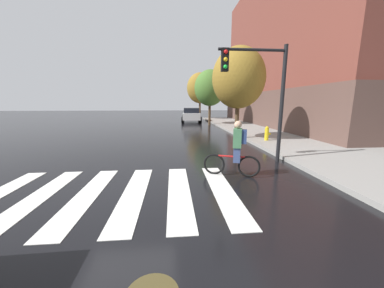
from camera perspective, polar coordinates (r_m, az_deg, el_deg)
ground_plane at (r=5.65m, az=-17.89°, el=-12.56°), size 120.00×120.00×0.00m
crosswalk_stripes at (r=5.72m, az=-20.84°, el=-12.40°), size 6.11×3.71×0.01m
sedan_mid at (r=25.13m, az=-0.16°, el=7.85°), size 2.52×4.88×1.64m
cyclist at (r=6.50m, az=11.69°, el=-1.34°), size 1.63×0.63×1.69m
traffic_light_near at (r=8.23m, az=17.97°, el=15.02°), size 2.47×0.28×4.20m
fire_hydrant at (r=12.56m, az=19.37°, el=2.68°), size 0.33×0.22×0.78m
street_tree_near at (r=12.89m, az=12.34°, el=16.84°), size 2.99×2.99×5.31m
street_tree_mid at (r=21.59m, az=4.81°, el=14.70°), size 3.03×3.03×5.38m
street_tree_far at (r=29.06m, az=2.15°, el=14.73°), size 3.44×3.44×6.11m
corner_building at (r=25.70m, az=34.65°, el=19.88°), size 15.24×21.84×14.12m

